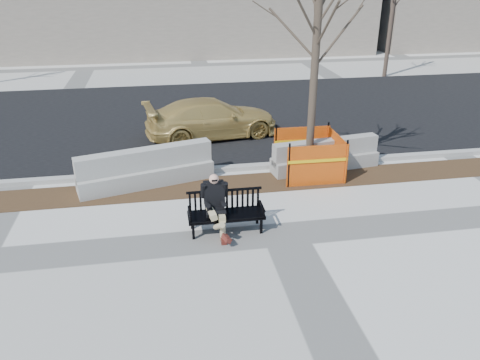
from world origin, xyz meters
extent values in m
plane|color=beige|center=(0.00, 0.00, 0.00)|extent=(120.00, 120.00, 0.00)
cube|color=#47301C|center=(0.00, 2.60, 0.00)|extent=(40.00, 1.20, 0.02)
cube|color=black|center=(0.00, 8.80, 0.00)|extent=(60.00, 10.40, 0.01)
cube|color=#9E9B93|center=(0.00, 3.55, 0.06)|extent=(60.00, 0.25, 0.12)
imported|color=tan|center=(-0.76, 6.44, 0.00)|extent=(4.50, 2.40, 1.24)
camera|label=1|loc=(-2.38, -8.38, 5.20)|focal=35.72mm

